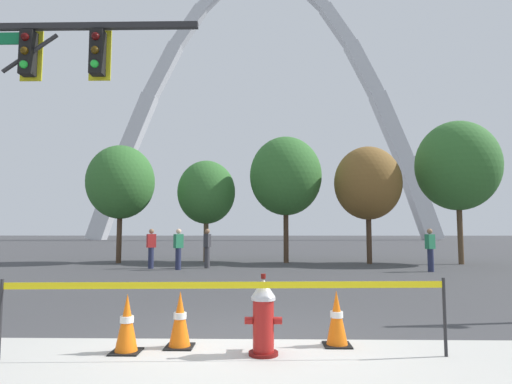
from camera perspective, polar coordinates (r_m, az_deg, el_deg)
name	(u,v)px	position (r m, az deg, el deg)	size (l,w,h in m)	color
ground_plane	(242,344)	(6.16, -1.91, -19.43)	(240.00, 240.00, 0.00)	#3D3D3F
fire_hydrant	(263,317)	(5.54, 0.98, -16.10)	(0.46, 0.48, 0.99)	#5E0F0D
caution_tape_barrier	(226,303)	(5.38, -3.99, -14.41)	(5.36, 0.31, 0.95)	#232326
traffic_cone_by_hydrant	(127,324)	(5.89, -16.66, -16.31)	(0.36, 0.36, 0.73)	black
traffic_cone_mid_sidewalk	(337,319)	(6.07, 10.59, -16.10)	(0.36, 0.36, 0.73)	black
traffic_cone_curb_edge	(180,320)	(5.98, -9.99, -16.28)	(0.36, 0.36, 0.73)	black
traffic_signal_gantry	(13,101)	(9.97, -29.38, 10.37)	(5.02, 0.44, 6.00)	#232326
monument_arch	(263,115)	(72.19, 0.92, 10.11)	(56.71, 2.64, 46.30)	silver
tree_far_left	(121,182)	(21.55, -17.40, 1.24)	(3.18, 3.18, 5.57)	#473323
tree_left_mid	(206,192)	(21.49, -6.55, -0.05)	(2.84, 2.84, 4.97)	brown
tree_center_left	(286,176)	(20.87, 3.93, 2.10)	(3.45, 3.45, 6.03)	#473323
tree_center_right	(368,183)	(20.82, 14.51, 1.12)	(3.10, 3.10, 5.43)	#473323
tree_right_mid	(457,166)	(22.00, 25.01, 3.15)	(3.75, 3.75, 6.56)	brown
pedestrian_walking_left	(207,248)	(17.87, -6.44, -7.32)	(0.28, 0.38, 1.59)	#38383D
pedestrian_standing_center	(151,248)	(18.01, -13.65, -7.19)	(0.39, 0.35, 1.59)	#232847
pedestrian_walking_right	(430,250)	(17.44, 21.98, -7.04)	(0.39, 0.34, 1.59)	#232847
pedestrian_near_trees	(178,249)	(17.26, -10.19, -7.35)	(0.38, 0.38, 1.59)	#232847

